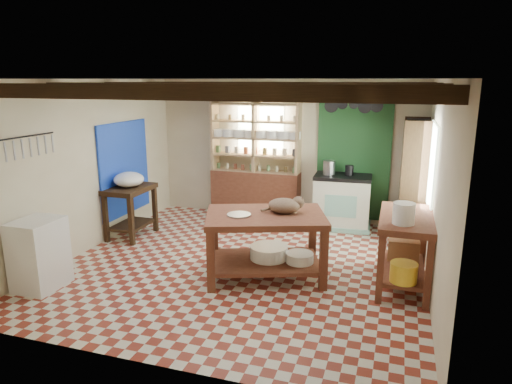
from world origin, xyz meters
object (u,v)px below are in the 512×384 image
(white_cabinet, at_px, (39,254))
(cat, at_px, (284,206))
(right_counter, at_px, (404,251))
(prep_table, at_px, (131,212))
(stove, at_px, (342,202))
(work_table, at_px, (265,245))

(white_cabinet, relative_size, cat, 2.08)
(white_cabinet, distance_m, right_counter, 4.64)
(prep_table, distance_m, cat, 2.98)
(prep_table, bearing_deg, white_cabinet, -90.43)
(stove, xyz_separation_m, white_cabinet, (-3.34, -3.61, -0.03))
(work_table, relative_size, stove, 1.57)
(stove, distance_m, prep_table, 3.67)
(right_counter, bearing_deg, stove, 115.76)
(prep_table, xyz_separation_m, right_counter, (4.38, -0.60, 0.03))
(prep_table, bearing_deg, right_counter, -7.65)
(prep_table, height_order, white_cabinet, white_cabinet)
(work_table, distance_m, stove, 2.52)
(right_counter, bearing_deg, prep_table, 171.78)
(work_table, relative_size, white_cabinet, 1.72)
(work_table, distance_m, right_counter, 1.79)
(work_table, xyz_separation_m, stove, (0.71, 2.42, 0.04))
(white_cabinet, bearing_deg, prep_table, 89.58)
(white_cabinet, height_order, right_counter, right_counter)
(stove, xyz_separation_m, right_counter, (1.06, -2.15, -0.01))
(work_table, distance_m, white_cabinet, 2.89)
(stove, distance_m, cat, 2.39)
(white_cabinet, relative_size, right_counter, 0.69)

